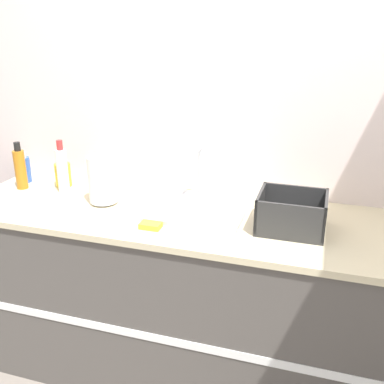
% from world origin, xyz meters
% --- Properties ---
extents(wall_back, '(4.68, 0.06, 2.60)m').
position_xyz_m(wall_back, '(0.00, 0.69, 1.30)').
color(wall_back, silver).
rests_on(wall_back, ground_plane).
extents(counter_cabinet, '(2.30, 0.68, 0.90)m').
position_xyz_m(counter_cabinet, '(0.00, 0.33, 0.45)').
color(counter_cabinet, '#514C47').
rests_on(counter_cabinet, ground_plane).
extents(sink, '(0.52, 0.40, 0.27)m').
position_xyz_m(sink, '(-0.06, 0.38, 0.91)').
color(sink, silver).
rests_on(sink, counter_cabinet).
extents(paper_towel_roll, '(0.14, 0.14, 0.24)m').
position_xyz_m(paper_towel_roll, '(-0.48, 0.33, 1.02)').
color(paper_towel_roll, '#4C4C51').
rests_on(paper_towel_roll, counter_cabinet).
extents(dish_rack, '(0.28, 0.24, 0.16)m').
position_xyz_m(dish_rack, '(0.42, 0.30, 0.96)').
color(dish_rack, '#2D2D2D').
rests_on(dish_rack, counter_cabinet).
extents(bottle_yellow, '(0.08, 0.08, 0.15)m').
position_xyz_m(bottle_yellow, '(-0.80, 0.48, 0.96)').
color(bottle_yellow, yellow).
rests_on(bottle_yellow, counter_cabinet).
extents(bottle_amber, '(0.06, 0.06, 0.25)m').
position_xyz_m(bottle_amber, '(-0.99, 0.39, 1.01)').
color(bottle_amber, '#B26B19').
rests_on(bottle_amber, counter_cabinet).
extents(bottle_white_spray, '(0.06, 0.06, 0.27)m').
position_xyz_m(bottle_white_spray, '(-0.75, 0.41, 1.02)').
color(bottle_white_spray, white).
rests_on(bottle_white_spray, counter_cabinet).
extents(bottle_blue, '(0.06, 0.06, 0.17)m').
position_xyz_m(bottle_blue, '(-1.04, 0.48, 0.97)').
color(bottle_blue, '#2D56B7').
rests_on(bottle_blue, counter_cabinet).
extents(sponge, '(0.09, 0.06, 0.02)m').
position_xyz_m(sponge, '(-0.16, 0.13, 0.91)').
color(sponge, yellow).
rests_on(sponge, counter_cabinet).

